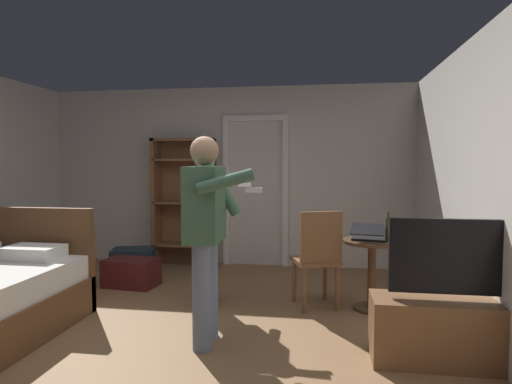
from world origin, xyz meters
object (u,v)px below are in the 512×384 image
at_px(person_blue_shirt, 206,224).
at_px(bottle_on_table, 388,229).
at_px(wooden_chair, 318,255).
at_px(suitcase_small, 133,261).
at_px(bookshelf, 184,197).
at_px(side_table, 372,264).
at_px(person_striped_shirt, 206,216).
at_px(tv_flatscreen, 453,323).
at_px(laptop, 369,235).
at_px(suitcase_dark, 131,272).

bearing_deg(person_blue_shirt, bottle_on_table, 31.48).
xyz_separation_m(wooden_chair, suitcase_small, (-2.42, 1.04, -0.38)).
relative_size(bookshelf, side_table, 2.58).
relative_size(person_striped_shirt, suitcase_small, 3.01).
xyz_separation_m(person_blue_shirt, person_striped_shirt, (-0.25, 0.90, -0.05)).
bearing_deg(wooden_chair, tv_flatscreen, -47.03).
bearing_deg(wooden_chair, suitcase_small, 156.85).
height_order(tv_flatscreen, laptop, tv_flatscreen).
xyz_separation_m(laptop, suitcase_small, (-2.91, 1.03, -0.59)).
bearing_deg(person_blue_shirt, wooden_chair, 48.07).
xyz_separation_m(person_blue_shirt, suitcase_dark, (-1.32, 1.45, -0.81)).
relative_size(tv_flatscreen, wooden_chair, 1.17).
relative_size(bookshelf, person_striped_shirt, 1.12).
xyz_separation_m(person_striped_shirt, suitcase_dark, (-1.07, 0.55, -0.76)).
bearing_deg(person_striped_shirt, bookshelf, 114.72).
bearing_deg(person_blue_shirt, side_table, 36.14).
xyz_separation_m(wooden_chair, person_blue_shirt, (-0.88, -0.97, 0.43)).
bearing_deg(person_blue_shirt, tv_flatscreen, -2.62).
relative_size(bottle_on_table, suitcase_small, 0.54).
bearing_deg(laptop, tv_flatscreen, -65.14).
bearing_deg(suitcase_dark, tv_flatscreen, -19.29).
xyz_separation_m(bottle_on_table, person_blue_shirt, (-1.55, -0.95, 0.15)).
bearing_deg(person_striped_shirt, wooden_chair, 3.61).
distance_m(wooden_chair, person_striped_shirt, 1.19).
height_order(bottle_on_table, person_blue_shirt, person_blue_shirt).
bearing_deg(wooden_chair, suitcase_dark, 167.67).
distance_m(bookshelf, person_blue_shirt, 2.80).
xyz_separation_m(laptop, person_blue_shirt, (-1.37, -0.98, 0.22)).
bearing_deg(person_blue_shirt, suitcase_dark, 132.18).
distance_m(bookshelf, tv_flatscreen, 4.00).
bearing_deg(tv_flatscreen, side_table, 112.33).
distance_m(side_table, person_blue_shirt, 1.81).
height_order(laptop, suitcase_dark, laptop).
height_order(person_blue_shirt, person_striped_shirt, person_blue_shirt).
height_order(tv_flatscreen, suitcase_small, tv_flatscreen).
relative_size(tv_flatscreen, side_table, 1.66).
relative_size(wooden_chair, suitcase_small, 1.85).
distance_m(person_striped_shirt, suitcase_small, 1.87).
bearing_deg(bottle_on_table, suitcase_small, 161.03).
bearing_deg(laptop, person_blue_shirt, -144.24).
bearing_deg(bottle_on_table, person_striped_shirt, -178.63).
relative_size(person_striped_shirt, suitcase_dark, 2.69).
height_order(person_striped_shirt, suitcase_dark, person_striped_shirt).
bearing_deg(bottle_on_table, wooden_chair, 177.62).
bearing_deg(laptop, suitcase_dark, 170.08).
height_order(side_table, person_striped_shirt, person_striped_shirt).
distance_m(laptop, suitcase_small, 3.14).
distance_m(person_blue_shirt, person_striped_shirt, 0.94).
height_order(laptop, person_blue_shirt, person_blue_shirt).
height_order(tv_flatscreen, wooden_chair, tv_flatscreen).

